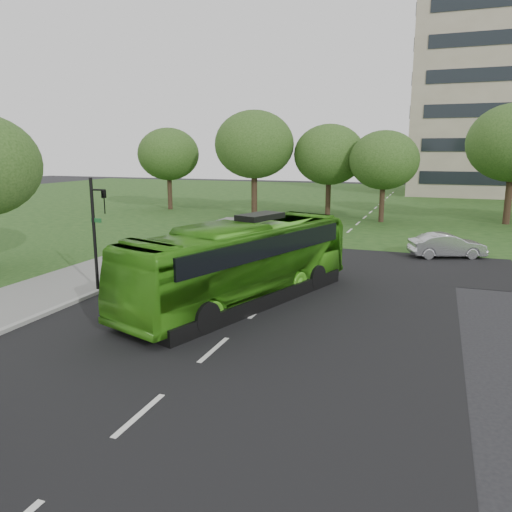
# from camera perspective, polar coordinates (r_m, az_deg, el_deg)

# --- Properties ---
(ground) EXTENTS (160.00, 160.00, 0.00)m
(ground) POSITION_cam_1_polar(r_m,az_deg,el_deg) (16.97, -1.99, -8.25)
(ground) COLOR black
(ground) RESTS_ON ground
(street_surfaces) EXTENTS (120.00, 120.00, 0.15)m
(street_surfaces) POSITION_cam_1_polar(r_m,az_deg,el_deg) (38.48, 10.27, 3.09)
(street_surfaces) COLOR black
(street_surfaces) RESTS_ON ground
(tree_park_a) EXTENTS (7.03, 7.03, 9.33)m
(tree_park_a) POSITION_cam_1_polar(r_m,az_deg,el_deg) (45.18, -0.20, 12.60)
(tree_park_a) COLOR black
(tree_park_a) RESTS_ON ground
(tree_park_b) EXTENTS (6.19, 6.19, 8.11)m
(tree_park_b) POSITION_cam_1_polar(r_m,az_deg,el_deg) (44.94, 8.38, 11.38)
(tree_park_b) COLOR black
(tree_park_b) RESTS_ON ground
(tree_park_c) EXTENTS (5.62, 5.62, 7.46)m
(tree_park_c) POSITION_cam_1_polar(r_m,az_deg,el_deg) (42.52, 14.42, 10.55)
(tree_park_c) COLOR black
(tree_park_c) RESTS_ON ground
(tree_park_f) EXTENTS (6.02, 6.02, 8.04)m
(tree_park_f) POSITION_cam_1_polar(r_m,az_deg,el_deg) (51.03, -9.97, 11.38)
(tree_park_f) COLOR black
(tree_park_f) RESTS_ON ground
(bus) EXTENTS (6.14, 11.59, 3.16)m
(bus) POSITION_cam_1_polar(r_m,az_deg,el_deg) (19.45, -1.58, -0.74)
(bus) COLOR #3F9419
(bus) RESTS_ON ground
(sedan) EXTENTS (4.32, 2.79, 1.34)m
(sedan) POSITION_cam_1_polar(r_m,az_deg,el_deg) (29.74, 21.00, 1.14)
(sedan) COLOR #B3B2B7
(sedan) RESTS_ON ground
(traffic_light) EXTENTS (0.77, 0.19, 4.79)m
(traffic_light) POSITION_cam_1_polar(r_m,az_deg,el_deg) (21.44, -17.73, 3.23)
(traffic_light) COLOR black
(traffic_light) RESTS_ON ground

